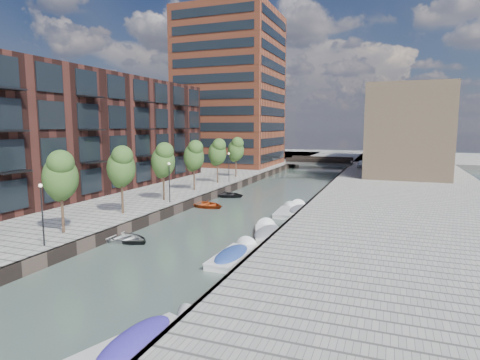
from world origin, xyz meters
The scene contains 30 objects.
water centered at (0.00, 40.00, 0.00)m, with size 300.00×300.00×0.00m, color #38473F.
quay_left centered at (-36.00, 40.00, 0.50)m, with size 60.00×140.00×1.00m, color gray.
quay_right centered at (16.00, 40.00, 0.50)m, with size 20.00×140.00×1.00m, color gray.
quay_wall_left centered at (-6.10, 40.00, 0.50)m, with size 0.25×140.00×1.00m, color #332823.
quay_wall_right centered at (6.10, 40.00, 0.50)m, with size 0.25×140.00×1.00m, color #332823.
far_closure centered at (0.00, 100.00, 0.50)m, with size 80.00×40.00×1.00m, color gray.
apartment_block centered at (-20.00, 30.00, 8.00)m, with size 8.00×38.00×14.00m, color black.
tower centered at (-17.00, 65.00, 16.00)m, with size 18.00×18.00×30.00m, color brown.
tan_block_near centered at (16.00, 62.00, 8.00)m, with size 12.00×25.00×14.00m, color #9B7E5F.
tan_block_far centered at (16.00, 88.00, 9.00)m, with size 12.00×20.00×16.00m, color #9B7E5F.
bridge centered at (0.00, 72.00, 1.39)m, with size 13.00×6.00×1.30m.
tree_1 centered at (-8.50, 11.00, 5.31)m, with size 2.50×2.50×5.95m.
tree_2 centered at (-8.50, 18.00, 5.31)m, with size 2.50×2.50×5.95m.
tree_3 centered at (-8.50, 25.00, 5.31)m, with size 2.50×2.50×5.95m.
tree_4 centered at (-8.50, 32.00, 5.31)m, with size 2.50×2.50×5.95m.
tree_5 centered at (-8.50, 39.00, 5.31)m, with size 2.50×2.50×5.95m.
tree_6 centered at (-8.50, 46.00, 5.31)m, with size 2.50×2.50×5.95m.
lamp_0 centered at (-7.20, 8.00, 3.51)m, with size 0.24×0.24×4.12m.
lamp_1 centered at (-7.20, 24.00, 3.51)m, with size 0.24×0.24×4.12m.
lamp_2 centered at (-7.20, 40.00, 3.51)m, with size 0.24×0.24×4.12m.
sloop_1 centered at (-4.91, 13.61, 0.00)m, with size 3.09×4.32×0.90m, color black.
sloop_2 centered at (-4.97, 27.65, 0.00)m, with size 3.40×4.76×0.99m, color #9F3511.
sloop_3 centered at (-5.40, 13.45, 0.00)m, with size 3.09×4.33×0.90m, color silver.
sloop_4 centered at (-5.40, 34.33, 0.00)m, with size 3.52×4.92×1.02m, color black.
motorboat_0 centered at (5.06, 1.41, 0.22)m, with size 3.52×5.63×1.78m.
motorboat_1 centered at (4.78, 18.89, 0.21)m, with size 3.37×5.52×1.74m.
motorboat_2 centered at (4.21, 27.70, 0.10)m, with size 1.93×4.95×1.62m.
motorboat_3 centered at (4.38, 12.73, 0.21)m, with size 1.93×5.21×1.72m.
motorboat_4 centered at (5.28, 28.45, 0.21)m, with size 3.01×5.53×1.75m.
car centered at (8.76, 67.11, 1.69)m, with size 1.63×4.04×1.38m, color silver.
Camera 1 is at (13.91, -11.33, 8.83)m, focal length 30.00 mm.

